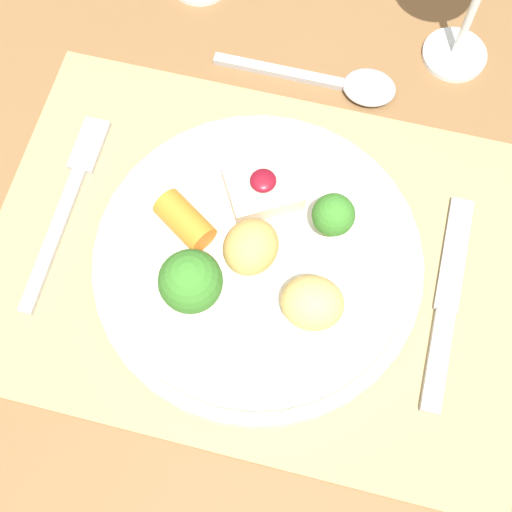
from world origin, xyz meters
name	(u,v)px	position (x,y,z in m)	size (l,w,h in m)	color
ground_plane	(258,405)	(0.00, 0.00, 0.00)	(8.00, 8.00, 0.00)	gray
dining_table	(259,287)	(0.00, 0.00, 0.67)	(1.59, 1.14, 0.74)	brown
placemat	(259,259)	(0.00, 0.00, 0.74)	(0.47, 0.34, 0.00)	#9E895B
dinner_plate	(255,259)	(0.00, -0.01, 0.76)	(0.28, 0.28, 0.08)	silver
fork	(70,197)	(-0.18, 0.02, 0.75)	(0.02, 0.19, 0.01)	#B2B2B7
knife	(445,315)	(0.16, -0.01, 0.75)	(0.02, 0.19, 0.01)	#B2B2B7
spoon	(349,84)	(0.04, 0.19, 0.75)	(0.18, 0.04, 0.01)	#B2B2B7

